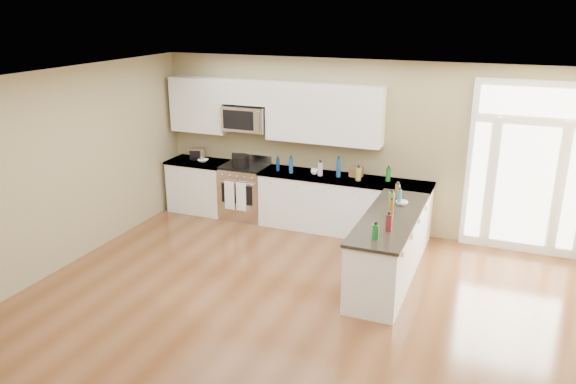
% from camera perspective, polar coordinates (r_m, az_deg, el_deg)
% --- Properties ---
extents(ground, '(8.00, 8.00, 0.00)m').
position_cam_1_polar(ground, '(6.36, -3.10, -16.01)').
color(ground, brown).
extents(room_shell, '(8.00, 8.00, 8.00)m').
position_cam_1_polar(room_shell, '(5.58, -3.40, -1.39)').
color(room_shell, '#94885E').
rests_on(room_shell, ground).
extents(back_cabinet_left, '(1.10, 0.66, 0.94)m').
position_cam_1_polar(back_cabinet_left, '(10.36, -8.91, 0.48)').
color(back_cabinet_left, white).
rests_on(back_cabinet_left, ground).
extents(back_cabinet_right, '(2.85, 0.66, 0.94)m').
position_cam_1_polar(back_cabinet_right, '(9.32, 5.62, -1.46)').
color(back_cabinet_right, white).
rests_on(back_cabinet_right, ground).
extents(peninsula_cabinet, '(0.69, 2.32, 0.94)m').
position_cam_1_polar(peninsula_cabinet, '(7.77, 10.19, -5.87)').
color(peninsula_cabinet, white).
rests_on(peninsula_cabinet, ground).
extents(upper_cabinet_left, '(1.04, 0.33, 0.95)m').
position_cam_1_polar(upper_cabinet_left, '(10.13, -8.96, 8.74)').
color(upper_cabinet_left, white).
rests_on(upper_cabinet_left, room_shell).
extents(upper_cabinet_right, '(1.94, 0.33, 0.95)m').
position_cam_1_polar(upper_cabinet_right, '(9.18, 3.67, 7.92)').
color(upper_cabinet_right, white).
rests_on(upper_cabinet_right, room_shell).
extents(upper_cabinet_short, '(0.82, 0.33, 0.40)m').
position_cam_1_polar(upper_cabinet_short, '(9.65, -4.21, 10.09)').
color(upper_cabinet_short, white).
rests_on(upper_cabinet_short, room_shell).
extents(microwave, '(0.78, 0.41, 0.42)m').
position_cam_1_polar(microwave, '(9.69, -4.26, 7.48)').
color(microwave, silver).
rests_on(microwave, room_shell).
extents(entry_door, '(1.70, 0.10, 2.60)m').
position_cam_1_polar(entry_door, '(8.99, 23.06, 2.15)').
color(entry_door, white).
rests_on(entry_door, ground).
extents(kitchen_range, '(0.78, 0.69, 1.08)m').
position_cam_1_polar(kitchen_range, '(9.92, -4.38, 0.09)').
color(kitchen_range, silver).
rests_on(kitchen_range, ground).
extents(stockpot, '(0.34, 0.34, 0.23)m').
position_cam_1_polar(stockpot, '(9.66, -4.85, 3.19)').
color(stockpot, black).
rests_on(stockpot, kitchen_range).
extents(toaster_oven, '(0.30, 0.27, 0.22)m').
position_cam_1_polar(toaster_oven, '(10.28, -9.12, 3.86)').
color(toaster_oven, silver).
rests_on(toaster_oven, back_cabinet_left).
extents(cardboard_box, '(0.21, 0.16, 0.16)m').
position_cam_1_polar(cardboard_box, '(9.20, 6.93, 2.05)').
color(cardboard_box, brown).
rests_on(cardboard_box, back_cabinet_right).
extents(bowl_left, '(0.23, 0.23, 0.05)m').
position_cam_1_polar(bowl_left, '(10.13, -8.63, 3.18)').
color(bowl_left, white).
rests_on(bowl_left, back_cabinet_left).
extents(bowl_peninsula, '(0.19, 0.19, 0.05)m').
position_cam_1_polar(bowl_peninsula, '(8.02, 11.50, -1.09)').
color(bowl_peninsula, white).
rests_on(bowl_peninsula, peninsula_cabinet).
extents(cup_counter, '(0.15, 0.15, 0.10)m').
position_cam_1_polar(cup_counter, '(9.26, 2.70, 2.07)').
color(cup_counter, white).
rests_on(cup_counter, back_cabinet_right).
extents(counter_bottles, '(2.38, 2.44, 0.30)m').
position_cam_1_polar(counter_bottles, '(8.31, 7.07, 0.52)').
color(counter_bottles, '#19591E').
rests_on(counter_bottles, back_cabinet_right).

